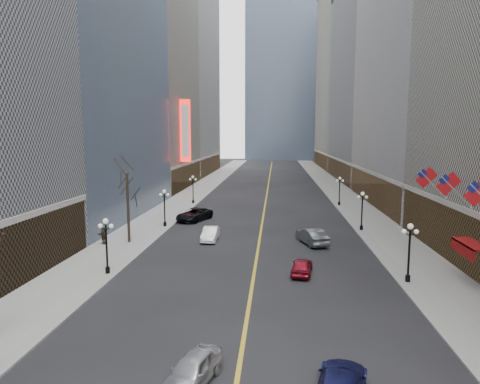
% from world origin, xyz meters
% --- Properties ---
extents(sidewalk_east, '(6.00, 230.00, 0.15)m').
position_xyz_m(sidewalk_east, '(14.00, 70.00, 0.07)').
color(sidewalk_east, gray).
rests_on(sidewalk_east, ground).
extents(sidewalk_west, '(6.00, 230.00, 0.15)m').
position_xyz_m(sidewalk_west, '(-14.00, 70.00, 0.07)').
color(sidewalk_west, gray).
rests_on(sidewalk_west, ground).
extents(lane_line, '(0.25, 200.00, 0.02)m').
position_xyz_m(lane_line, '(0.00, 80.00, 0.01)').
color(lane_line, gold).
rests_on(lane_line, ground).
extents(bldg_east_c, '(26.60, 40.60, 48.80)m').
position_xyz_m(bldg_east_c, '(29.88, 106.00, 24.18)').
color(bldg_east_c, gray).
rests_on(bldg_east_c, ground).
extents(bldg_east_d, '(26.60, 46.60, 62.80)m').
position_xyz_m(bldg_east_d, '(29.90, 149.00, 31.17)').
color(bldg_east_d, '#ABA38D').
rests_on(bldg_east_d, ground).
extents(bldg_west_c, '(26.60, 30.60, 50.80)m').
position_xyz_m(bldg_west_c, '(-29.88, 87.00, 25.19)').
color(bldg_west_c, '#ABA38D').
rests_on(bldg_west_c, ground).
extents(bldg_west_d, '(26.60, 38.60, 72.80)m').
position_xyz_m(bldg_west_d, '(-29.92, 121.00, 36.17)').
color(bldg_west_d, silver).
rests_on(bldg_west_d, ground).
extents(streetlamp_east_1, '(1.26, 0.44, 4.52)m').
position_xyz_m(streetlamp_east_1, '(11.80, 30.00, 2.90)').
color(streetlamp_east_1, black).
rests_on(streetlamp_east_1, sidewalk_east).
extents(streetlamp_east_2, '(1.26, 0.44, 4.52)m').
position_xyz_m(streetlamp_east_2, '(11.80, 48.00, 2.90)').
color(streetlamp_east_2, black).
rests_on(streetlamp_east_2, sidewalk_east).
extents(streetlamp_east_3, '(1.26, 0.44, 4.52)m').
position_xyz_m(streetlamp_east_3, '(11.80, 66.00, 2.90)').
color(streetlamp_east_3, black).
rests_on(streetlamp_east_3, sidewalk_east).
extents(streetlamp_west_1, '(1.26, 0.44, 4.52)m').
position_xyz_m(streetlamp_west_1, '(-11.80, 30.00, 2.90)').
color(streetlamp_west_1, black).
rests_on(streetlamp_west_1, sidewalk_west).
extents(streetlamp_west_2, '(1.26, 0.44, 4.52)m').
position_xyz_m(streetlamp_west_2, '(-11.80, 48.00, 2.90)').
color(streetlamp_west_2, black).
rests_on(streetlamp_west_2, sidewalk_west).
extents(streetlamp_west_3, '(1.26, 0.44, 4.52)m').
position_xyz_m(streetlamp_west_3, '(-11.80, 66.00, 2.90)').
color(streetlamp_west_3, black).
rests_on(streetlamp_west_3, sidewalk_west).
extents(flag_4, '(2.87, 0.12, 2.87)m').
position_xyz_m(flag_4, '(15.31, 32.00, 7.29)').
color(flag_4, '#B2B2B7').
rests_on(flag_4, ground).
extents(flag_5, '(2.87, 0.12, 2.87)m').
position_xyz_m(flag_5, '(15.31, 37.00, 7.29)').
color(flag_5, '#B2B2B7').
rests_on(flag_5, ground).
extents(awning_c, '(1.40, 4.00, 0.93)m').
position_xyz_m(awning_c, '(16.11, 30.00, 3.08)').
color(awning_c, maroon).
rests_on(awning_c, ground).
extents(theatre_marquee, '(2.00, 0.55, 12.00)m').
position_xyz_m(theatre_marquee, '(-15.88, 80.00, 12.00)').
color(theatre_marquee, red).
rests_on(theatre_marquee, ground).
extents(tree_west_far, '(3.60, 3.60, 7.92)m').
position_xyz_m(tree_west_far, '(-13.50, 40.00, 6.24)').
color(tree_west_far, '#2D231C').
rests_on(tree_west_far, sidewalk_west).
extents(car_nb_near, '(2.76, 4.40, 1.39)m').
position_xyz_m(car_nb_near, '(-2.00, 15.47, 0.70)').
color(car_nb_near, '#AAACB2').
rests_on(car_nb_near, ground).
extents(car_nb_mid, '(1.53, 4.39, 1.44)m').
position_xyz_m(car_nb_mid, '(-5.24, 42.02, 0.72)').
color(car_nb_mid, white).
rests_on(car_nb_mid, ground).
extents(car_nb_far, '(4.75, 6.51, 1.64)m').
position_xyz_m(car_nb_far, '(-9.00, 52.43, 0.82)').
color(car_nb_far, black).
rests_on(car_nb_far, ground).
extents(car_sb_mid, '(2.14, 4.14, 1.35)m').
position_xyz_m(car_sb_mid, '(3.88, 31.54, 0.67)').
color(car_sb_mid, maroon).
rests_on(car_sb_mid, ground).
extents(car_sb_far, '(3.27, 5.37, 1.67)m').
position_xyz_m(car_sb_far, '(5.48, 41.38, 0.84)').
color(car_sb_far, '#4E5356').
rests_on(car_sb_far, ground).
extents(ped_west_far, '(1.53, 1.37, 1.73)m').
position_xyz_m(ped_west_far, '(-15.86, 39.00, 1.01)').
color(ped_west_far, '#30281B').
rests_on(ped_west_far, sidewalk_west).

